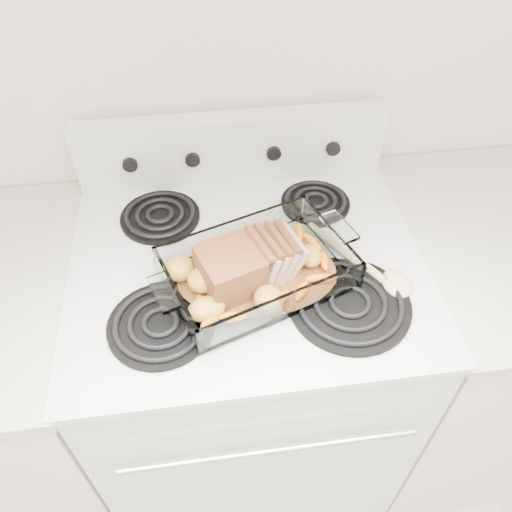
{
  "coord_description": "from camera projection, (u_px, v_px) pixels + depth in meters",
  "views": [
    {
      "loc": [
        -0.08,
        0.9,
        1.74
      ],
      "look_at": [
        0.01,
        1.6,
        0.99
      ],
      "focal_mm": 35.0,
      "sensor_mm": 36.0,
      "label": 1
    }
  ],
  "objects": [
    {
      "name": "counter_right",
      "position": [
        467.0,
        343.0,
        1.51
      ],
      "size": [
        0.58,
        0.68,
        0.93
      ],
      "color": "silver",
      "rests_on": "ground"
    },
    {
      "name": "roast_vegetables",
      "position": [
        253.0,
        257.0,
        1.06
      ],
      "size": [
        0.37,
        0.2,
        0.05
      ],
      "rotation": [
        0.0,
        0.0,
        -0.18
      ],
      "color": "orange",
      "rests_on": "baking_dish"
    },
    {
      "name": "counter_left",
      "position": [
        12.0,
        398.0,
        1.38
      ],
      "size": [
        0.58,
        0.68,
        0.93
      ],
      "color": "silver",
      "rests_on": "ground"
    },
    {
      "name": "electric_range",
      "position": [
        249.0,
        366.0,
        1.43
      ],
      "size": [
        0.78,
        0.7,
        1.12
      ],
      "color": "silver",
      "rests_on": "ground"
    },
    {
      "name": "baking_dish",
      "position": [
        257.0,
        272.0,
        1.04
      ],
      "size": [
        0.37,
        0.24,
        0.07
      ],
      "rotation": [
        0.0,
        0.0,
        0.34
      ],
      "color": "silver",
      "rests_on": "electric_range"
    },
    {
      "name": "wooden_spoon",
      "position": [
        374.0,
        269.0,
        1.07
      ],
      "size": [
        0.18,
        0.24,
        0.02
      ],
      "rotation": [
        0.0,
        0.0,
        0.54
      ],
      "color": "beige",
      "rests_on": "electric_range"
    },
    {
      "name": "pork_roast",
      "position": [
        242.0,
        263.0,
        1.01
      ],
      "size": [
        0.21,
        0.11,
        0.09
      ],
      "rotation": [
        0.0,
        0.0,
        0.37
      ],
      "color": "brown",
      "rests_on": "baking_dish"
    }
  ]
}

